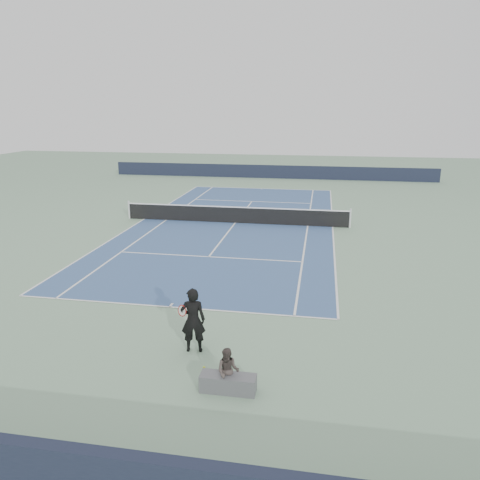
% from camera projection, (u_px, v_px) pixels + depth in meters
% --- Properties ---
extents(ground, '(80.00, 80.00, 0.00)m').
position_uv_depth(ground, '(235.00, 223.00, 26.74)').
color(ground, gray).
extents(court_surface, '(10.97, 23.77, 0.01)m').
position_uv_depth(court_surface, '(235.00, 223.00, 26.74)').
color(court_surface, '#375484').
rests_on(court_surface, ground).
extents(tennis_net, '(12.90, 0.10, 1.07)m').
position_uv_depth(tennis_net, '(235.00, 214.00, 26.60)').
color(tennis_net, silver).
rests_on(tennis_net, ground).
extents(windscreen_far, '(30.00, 0.25, 1.20)m').
position_uv_depth(windscreen_far, '(270.00, 172.00, 43.52)').
color(windscreen_far, black).
rests_on(windscreen_far, ground).
extents(windscreen_near, '(30.00, 0.25, 1.20)m').
position_uv_depth(windscreen_near, '(16.00, 470.00, 7.74)').
color(windscreen_near, black).
rests_on(windscreen_near, ground).
extents(tennis_player, '(0.83, 0.61, 1.82)m').
position_uv_depth(tennis_player, '(193.00, 320.00, 12.49)').
color(tennis_player, black).
rests_on(tennis_player, ground).
extents(tennis_ball, '(0.07, 0.07, 0.07)m').
position_uv_depth(tennis_ball, '(204.00, 367.00, 11.84)').
color(tennis_ball, '#D4EA2F').
rests_on(tennis_ball, ground).
extents(spectator_bench, '(1.31, 0.43, 1.12)m').
position_uv_depth(spectator_bench, '(228.00, 377.00, 10.81)').
color(spectator_bench, '#545559').
rests_on(spectator_bench, ground).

